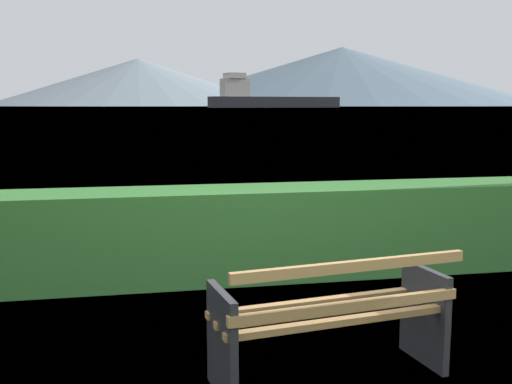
{
  "coord_description": "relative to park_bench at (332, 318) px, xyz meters",
  "views": [
    {
      "loc": [
        -1.19,
        -3.58,
        1.79
      ],
      "look_at": [
        0.0,
        2.47,
        0.88
      ],
      "focal_mm": 41.92,
      "sensor_mm": 36.0,
      "label": 1
    }
  ],
  "objects": [
    {
      "name": "water_surface",
      "position": [
        -0.01,
        307.83,
        -0.42
      ],
      "size": [
        620.0,
        620.0,
        0.0
      ],
      "primitive_type": "plane",
      "color": "#6B8EA3",
      "rests_on": "ground_plane"
    },
    {
      "name": "cargo_ship_large",
      "position": [
        57.12,
        270.36,
        3.92
      ],
      "size": [
        64.32,
        21.27,
        15.51
      ],
      "color": "#232328",
      "rests_on": "water_surface"
    },
    {
      "name": "park_bench",
      "position": [
        0.0,
        0.0,
        0.0
      ],
      "size": [
        1.62,
        0.8,
        0.87
      ],
      "color": "tan",
      "rests_on": "ground_plane"
    },
    {
      "name": "distant_hills",
      "position": [
        -11.42,
        558.09,
        25.81
      ],
      "size": [
        860.38,
        373.48,
        56.24
      ],
      "color": "slate",
      "rests_on": "ground_plane"
    },
    {
      "name": "hedge_row",
      "position": [
        -0.01,
        2.46,
        0.04
      ],
      "size": [
        7.46,
        0.77,
        0.93
      ],
      "primitive_type": "cube",
      "color": "#387A33",
      "rests_on": "ground_plane"
    },
    {
      "name": "ground_plane",
      "position": [
        -0.01,
        0.06,
        -0.42
      ],
      "size": [
        1400.0,
        1400.0,
        0.0
      ],
      "primitive_type": "plane",
      "color": "olive"
    }
  ]
}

